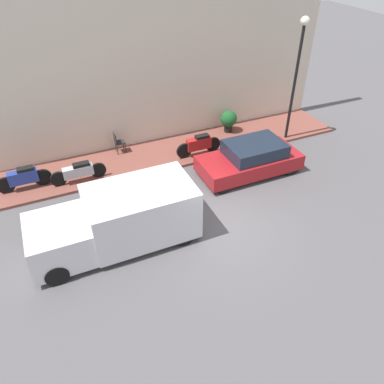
{
  "coord_description": "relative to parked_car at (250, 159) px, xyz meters",
  "views": [
    {
      "loc": [
        -7.98,
        4.47,
        8.16
      ],
      "look_at": [
        1.29,
        0.33,
        0.6
      ],
      "focal_mm": 35.0,
      "sensor_mm": 36.0,
      "label": 1
    }
  ],
  "objects": [
    {
      "name": "scooter_silver",
      "position": [
        1.94,
        6.18,
        -0.09
      ],
      "size": [
        0.3,
        2.04,
        0.75
      ],
      "color": "#B7B7BF",
      "rests_on": "sidewalk"
    },
    {
      "name": "motorcycle_blue",
      "position": [
        2.26,
        8.06,
        -0.04
      ],
      "size": [
        0.3,
        1.9,
        0.86
      ],
      "color": "navy",
      "rests_on": "sidewalk"
    },
    {
      "name": "motorcycle_red",
      "position": [
        1.89,
        1.3,
        -0.04
      ],
      "size": [
        0.3,
        1.95,
        0.86
      ],
      "color": "#B21E1E",
      "rests_on": "sidewalk"
    },
    {
      "name": "ground_plane",
      "position": [
        -2.3,
        2.57,
        -0.62
      ],
      "size": [
        60.0,
        60.0,
        0.0
      ],
      "primitive_type": "plane",
      "color": "#514F51"
    },
    {
      "name": "sidewalk",
      "position": [
        2.6,
        2.57,
        -0.56
      ],
      "size": [
        2.45,
        15.87,
        0.11
      ],
      "color": "brown",
      "rests_on": "ground_plane"
    },
    {
      "name": "delivery_van",
      "position": [
        -1.74,
        5.65,
        0.3
      ],
      "size": [
        1.97,
        4.88,
        1.8
      ],
      "color": "silver",
      "rests_on": "ground_plane"
    },
    {
      "name": "building_facade",
      "position": [
        3.98,
        2.57,
        3.32
      ],
      "size": [
        0.3,
        15.87,
        7.87
      ],
      "color": "beige",
      "rests_on": "ground_plane"
    },
    {
      "name": "parked_car",
      "position": [
        0.0,
        0.0,
        0.0
      ],
      "size": [
        1.76,
        3.91,
        1.27
      ],
      "color": "maroon",
      "rests_on": "ground_plane"
    },
    {
      "name": "streetlamp",
      "position": [
        1.66,
        -2.89,
        2.8
      ],
      "size": [
        0.34,
        0.34,
        5.03
      ],
      "color": "black",
      "rests_on": "sidewalk"
    },
    {
      "name": "cafe_chair",
      "position": [
        3.42,
        4.29,
        0.0
      ],
      "size": [
        0.4,
        0.4,
        0.9
      ],
      "color": "#262626",
      "rests_on": "sidewalk"
    },
    {
      "name": "potted_plant",
      "position": [
        3.2,
        -0.79,
        0.08
      ],
      "size": [
        0.74,
        0.74,
        1.0
      ],
      "color": "black",
      "rests_on": "sidewalk"
    }
  ]
}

